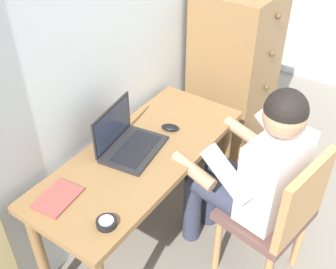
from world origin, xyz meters
name	(u,v)px	position (x,y,z in m)	size (l,w,h in m)	color
wall_back	(139,16)	(0.00, 2.20, 1.25)	(4.80, 0.05, 2.50)	silver
desk	(142,169)	(-0.45, 1.86, 0.62)	(1.30, 0.53, 0.73)	olive
dresser	(234,77)	(0.69, 1.90, 0.64)	(0.56, 0.51, 1.28)	olive
chair	(278,214)	(-0.23, 1.16, 0.51)	(0.48, 0.46, 0.89)	brown
person_seated	(252,171)	(-0.21, 1.34, 0.69)	(0.59, 0.63, 1.21)	#33384C
laptop	(127,141)	(-0.47, 1.95, 0.78)	(0.37, 0.30, 0.24)	#232326
computer_mouse	(170,128)	(-0.20, 1.85, 0.75)	(0.06, 0.10, 0.03)	black
desk_clock	(107,223)	(-0.92, 1.69, 0.75)	(0.09, 0.09, 0.03)	black
notebook_pad	(58,198)	(-0.93, 1.98, 0.74)	(0.21, 0.15, 0.01)	#994742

